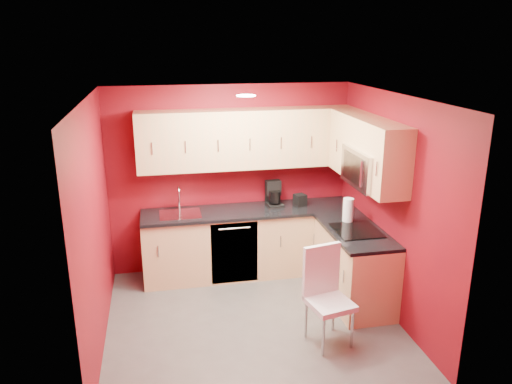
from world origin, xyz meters
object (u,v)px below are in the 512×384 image
object	(u,v)px
paper_towel	(348,210)
sink	(180,211)
microwave	(370,168)
coffee_maker	(275,194)
dining_chair	(330,298)
napkin_holder	(300,200)

from	to	relation	value
paper_towel	sink	bearing A→B (deg)	160.46
microwave	coffee_maker	distance (m)	1.48
dining_chair	microwave	bearing A→B (deg)	36.19
microwave	dining_chair	world-z (taller)	microwave
paper_towel	dining_chair	size ratio (longest dim) A/B	0.29
coffee_maker	paper_towel	size ratio (longest dim) A/B	1.11
dining_chair	paper_towel	bearing A→B (deg)	49.36
microwave	paper_towel	xyz separation A→B (m)	(-0.11, 0.30, -0.60)
sink	paper_towel	xyz separation A→B (m)	(1.99, -0.71, 0.12)
napkin_holder	microwave	bearing A→B (deg)	-63.68
sink	microwave	bearing A→B (deg)	-25.60
coffee_maker	napkin_holder	world-z (taller)	coffee_maker
coffee_maker	microwave	bearing A→B (deg)	-56.47
microwave	dining_chair	size ratio (longest dim) A/B	0.73
sink	coffee_maker	xyz separation A→B (m)	(1.26, 0.07, 0.13)
microwave	dining_chair	distance (m)	1.54
coffee_maker	napkin_holder	bearing A→B (deg)	-14.04
coffee_maker	napkin_holder	size ratio (longest dim) A/B	2.16
napkin_holder	paper_towel	xyz separation A→B (m)	(0.40, -0.72, 0.07)
microwave	napkin_holder	xyz separation A→B (m)	(-0.50, 1.01, -0.67)
microwave	coffee_maker	bearing A→B (deg)	128.06
sink	napkin_holder	size ratio (longest dim) A/B	3.38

